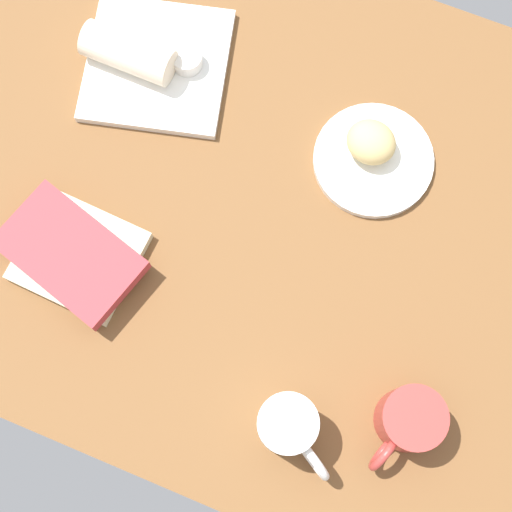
{
  "coord_description": "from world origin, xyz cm",
  "views": [
    {
      "loc": [
        16.82,
        -35.29,
        120.32
      ],
      "look_at": [
        6.0,
        -8.67,
        7.0
      ],
      "focal_mm": 54.18,
      "sensor_mm": 36.0,
      "label": 1
    }
  ],
  "objects_px": {
    "square_plate": "(157,65)",
    "breakfast_wrap": "(128,53)",
    "book_stack": "(74,255)",
    "coffee_mug": "(409,421)",
    "second_mug": "(289,427)",
    "round_plate": "(373,160)",
    "scone_pastry": "(371,142)",
    "sauce_cup": "(187,59)"
  },
  "relations": [
    {
      "from": "round_plate",
      "to": "breakfast_wrap",
      "type": "xyz_separation_m",
      "value": [
        -0.43,
        0.01,
        0.04
      ]
    },
    {
      "from": "second_mug",
      "to": "book_stack",
      "type": "bearing_deg",
      "value": 163.75
    },
    {
      "from": "sauce_cup",
      "to": "book_stack",
      "type": "xyz_separation_m",
      "value": [
        -0.03,
        -0.36,
        -0.01
      ]
    },
    {
      "from": "breakfast_wrap",
      "to": "second_mug",
      "type": "bearing_deg",
      "value": -133.85
    },
    {
      "from": "coffee_mug",
      "to": "second_mug",
      "type": "xyz_separation_m",
      "value": [
        -0.15,
        -0.07,
        0.01
      ]
    },
    {
      "from": "coffee_mug",
      "to": "second_mug",
      "type": "height_order",
      "value": "second_mug"
    },
    {
      "from": "scone_pastry",
      "to": "second_mug",
      "type": "xyz_separation_m",
      "value": [
        0.04,
        -0.45,
        0.01
      ]
    },
    {
      "from": "round_plate",
      "to": "coffee_mug",
      "type": "distance_m",
      "value": 0.41
    },
    {
      "from": "sauce_cup",
      "to": "second_mug",
      "type": "relative_size",
      "value": 0.4
    },
    {
      "from": "coffee_mug",
      "to": "second_mug",
      "type": "distance_m",
      "value": 0.17
    },
    {
      "from": "square_plate",
      "to": "coffee_mug",
      "type": "distance_m",
      "value": 0.69
    },
    {
      "from": "square_plate",
      "to": "coffee_mug",
      "type": "bearing_deg",
      "value": -34.39
    },
    {
      "from": "scone_pastry",
      "to": "second_mug",
      "type": "distance_m",
      "value": 0.45
    },
    {
      "from": "square_plate",
      "to": "book_stack",
      "type": "height_order",
      "value": "book_stack"
    },
    {
      "from": "sauce_cup",
      "to": "scone_pastry",
      "type": "bearing_deg",
      "value": -4.81
    },
    {
      "from": "round_plate",
      "to": "second_mug",
      "type": "bearing_deg",
      "value": -86.52
    },
    {
      "from": "coffee_mug",
      "to": "square_plate",
      "type": "bearing_deg",
      "value": 145.61
    },
    {
      "from": "square_plate",
      "to": "sauce_cup",
      "type": "height_order",
      "value": "sauce_cup"
    },
    {
      "from": "round_plate",
      "to": "second_mug",
      "type": "height_order",
      "value": "second_mug"
    },
    {
      "from": "sauce_cup",
      "to": "coffee_mug",
      "type": "xyz_separation_m",
      "value": [
        0.52,
        -0.41,
        0.01
      ]
    },
    {
      "from": "square_plate",
      "to": "book_stack",
      "type": "distance_m",
      "value": 0.35
    },
    {
      "from": "round_plate",
      "to": "sauce_cup",
      "type": "distance_m",
      "value": 0.34
    },
    {
      "from": "book_stack",
      "to": "coffee_mug",
      "type": "xyz_separation_m",
      "value": [
        0.55,
        -0.04,
        0.02
      ]
    },
    {
      "from": "scone_pastry",
      "to": "sauce_cup",
      "type": "relative_size",
      "value": 1.59
    },
    {
      "from": "book_stack",
      "to": "second_mug",
      "type": "relative_size",
      "value": 1.88
    },
    {
      "from": "sauce_cup",
      "to": "book_stack",
      "type": "bearing_deg",
      "value": -94.79
    },
    {
      "from": "scone_pastry",
      "to": "square_plate",
      "type": "distance_m",
      "value": 0.38
    },
    {
      "from": "square_plate",
      "to": "second_mug",
      "type": "xyz_separation_m",
      "value": [
        0.41,
        -0.46,
        0.04
      ]
    },
    {
      "from": "square_plate",
      "to": "breakfast_wrap",
      "type": "height_order",
      "value": "breakfast_wrap"
    },
    {
      "from": "scone_pastry",
      "to": "book_stack",
      "type": "height_order",
      "value": "scone_pastry"
    },
    {
      "from": "square_plate",
      "to": "breakfast_wrap",
      "type": "bearing_deg",
      "value": -159.69
    },
    {
      "from": "round_plate",
      "to": "second_mug",
      "type": "xyz_separation_m",
      "value": [
        0.03,
        -0.44,
        0.04
      ]
    },
    {
      "from": "book_stack",
      "to": "square_plate",
      "type": "bearing_deg",
      "value": 92.93
    },
    {
      "from": "breakfast_wrap",
      "to": "book_stack",
      "type": "bearing_deg",
      "value": -169.54
    },
    {
      "from": "square_plate",
      "to": "book_stack",
      "type": "bearing_deg",
      "value": -87.07
    },
    {
      "from": "breakfast_wrap",
      "to": "second_mug",
      "type": "height_order",
      "value": "second_mug"
    },
    {
      "from": "square_plate",
      "to": "sauce_cup",
      "type": "bearing_deg",
      "value": 20.31
    },
    {
      "from": "square_plate",
      "to": "coffee_mug",
      "type": "relative_size",
      "value": 1.69
    },
    {
      "from": "sauce_cup",
      "to": "coffee_mug",
      "type": "bearing_deg",
      "value": -38.04
    },
    {
      "from": "coffee_mug",
      "to": "book_stack",
      "type": "bearing_deg",
      "value": 175.52
    },
    {
      "from": "second_mug",
      "to": "round_plate",
      "type": "bearing_deg",
      "value": 93.48
    },
    {
      "from": "square_plate",
      "to": "round_plate",
      "type": "bearing_deg",
      "value": -3.26
    }
  ]
}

